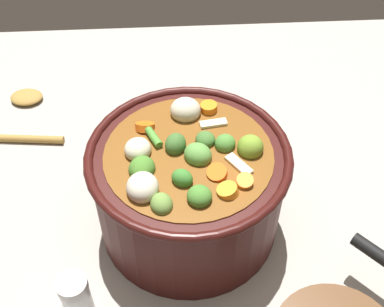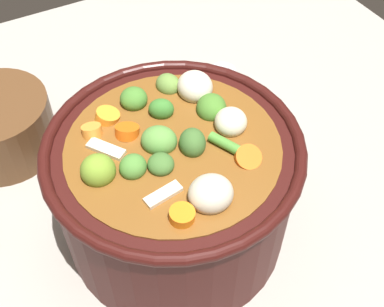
# 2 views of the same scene
# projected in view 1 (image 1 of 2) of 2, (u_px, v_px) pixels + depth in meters

# --- Properties ---
(ground_plane) EXTENTS (1.10, 1.10, 0.00)m
(ground_plane) POSITION_uv_depth(u_px,v_px,m) (189.00, 221.00, 0.76)
(ground_plane) COLOR #9E998E
(cooking_pot) EXTENTS (0.28, 0.28, 0.18)m
(cooking_pot) POSITION_uv_depth(u_px,v_px,m) (189.00, 187.00, 0.70)
(cooking_pot) COLOR #38110F
(cooking_pot) RESTS_ON ground_plane
(wooden_spoon) EXTENTS (0.20, 0.16, 0.02)m
(wooden_spoon) POSITION_uv_depth(u_px,v_px,m) (19.00, 114.00, 0.92)
(wooden_spoon) COLOR olive
(wooden_spoon) RESTS_ON ground_plane
(salt_shaker) EXTENTS (0.04, 0.04, 0.09)m
(salt_shaker) POSITION_uv_depth(u_px,v_px,m) (77.00, 300.00, 0.63)
(salt_shaker) COLOR silver
(salt_shaker) RESTS_ON ground_plane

